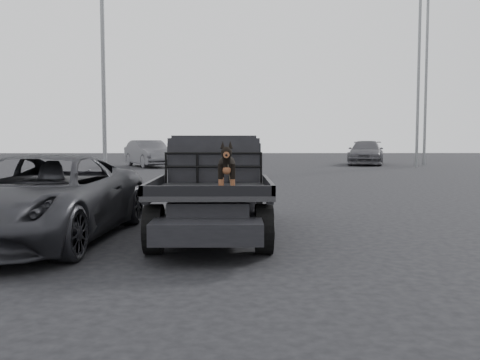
{
  "coord_description": "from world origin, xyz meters",
  "views": [
    {
      "loc": [
        0.41,
        -7.48,
        1.73
      ],
      "look_at": [
        0.49,
        -0.26,
        1.18
      ],
      "focal_mm": 40.0,
      "sensor_mm": 36.0,
      "label": 1
    }
  ],
  "objects_px": {
    "distant_car_a": "(149,153)",
    "floodlight_near": "(102,4)",
    "flatbed_ute": "(213,209)",
    "floodlight_far": "(427,57)",
    "distant_car_b": "(366,153)",
    "floodlight_mid": "(419,42)",
    "dog": "(227,169)",
    "parked_suv": "(41,198)"
  },
  "relations": [
    {
      "from": "flatbed_ute",
      "to": "floodlight_mid",
      "type": "height_order",
      "value": "floodlight_mid"
    },
    {
      "from": "parked_suv",
      "to": "distant_car_a",
      "type": "height_order",
      "value": "distant_car_a"
    },
    {
      "from": "parked_suv",
      "to": "distant_car_b",
      "type": "relative_size",
      "value": 0.95
    },
    {
      "from": "parked_suv",
      "to": "floodlight_mid",
      "type": "xyz_separation_m",
      "value": [
        14.78,
        24.48,
        7.03
      ]
    },
    {
      "from": "dog",
      "to": "distant_car_b",
      "type": "xyz_separation_m",
      "value": [
        9.14,
        28.44,
        -0.48
      ]
    },
    {
      "from": "floodlight_near",
      "to": "floodlight_mid",
      "type": "relative_size",
      "value": 0.96
    },
    {
      "from": "flatbed_ute",
      "to": "distant_car_b",
      "type": "height_order",
      "value": "distant_car_b"
    },
    {
      "from": "flatbed_ute",
      "to": "floodlight_far",
      "type": "xyz_separation_m",
      "value": [
        13.13,
        25.96,
        6.67
      ]
    },
    {
      "from": "dog",
      "to": "floodlight_far",
      "type": "xyz_separation_m",
      "value": [
        12.86,
        27.69,
        5.84
      ]
    },
    {
      "from": "parked_suv",
      "to": "floodlight_mid",
      "type": "relative_size",
      "value": 0.37
    },
    {
      "from": "dog",
      "to": "parked_suv",
      "type": "relative_size",
      "value": 0.14
    },
    {
      "from": "flatbed_ute",
      "to": "parked_suv",
      "type": "bearing_deg",
      "value": -167.23
    },
    {
      "from": "distant_car_b",
      "to": "floodlight_near",
      "type": "distance_m",
      "value": 20.76
    },
    {
      "from": "distant_car_a",
      "to": "floodlight_mid",
      "type": "bearing_deg",
      "value": -28.46
    },
    {
      "from": "flatbed_ute",
      "to": "floodlight_near",
      "type": "relative_size",
      "value": 0.39
    },
    {
      "from": "floodlight_mid",
      "to": "floodlight_far",
      "type": "xyz_separation_m",
      "value": [
        1.24,
        2.13,
        -0.63
      ]
    },
    {
      "from": "dog",
      "to": "flatbed_ute",
      "type": "bearing_deg",
      "value": 98.9
    },
    {
      "from": "parked_suv",
      "to": "distant_car_a",
      "type": "distance_m",
      "value": 24.81
    },
    {
      "from": "distant_car_b",
      "to": "floodlight_near",
      "type": "height_order",
      "value": "floodlight_near"
    },
    {
      "from": "distant_car_b",
      "to": "distant_car_a",
      "type": "bearing_deg",
      "value": -153.62
    },
    {
      "from": "floodlight_near",
      "to": "floodlight_far",
      "type": "height_order",
      "value": "floodlight_near"
    },
    {
      "from": "flatbed_ute",
      "to": "floodlight_far",
      "type": "distance_m",
      "value": 29.84
    },
    {
      "from": "parked_suv",
      "to": "distant_car_a",
      "type": "xyz_separation_m",
      "value": [
        -2.1,
        24.72,
        0.1
      ]
    },
    {
      "from": "dog",
      "to": "distant_car_a",
      "type": "bearing_deg",
      "value": 101.52
    },
    {
      "from": "dog",
      "to": "floodlight_far",
      "type": "bearing_deg",
      "value": 65.09
    },
    {
      "from": "distant_car_b",
      "to": "floodlight_near",
      "type": "relative_size",
      "value": 0.41
    },
    {
      "from": "dog",
      "to": "floodlight_far",
      "type": "relative_size",
      "value": 0.06
    },
    {
      "from": "distant_car_b",
      "to": "floodlight_far",
      "type": "relative_size",
      "value": 0.43
    },
    {
      "from": "distant_car_a",
      "to": "distant_car_b",
      "type": "distance_m",
      "value": 14.64
    },
    {
      "from": "distant_car_a",
      "to": "floodlight_near",
      "type": "bearing_deg",
      "value": -118.9
    },
    {
      "from": "parked_suv",
      "to": "distant_car_a",
      "type": "bearing_deg",
      "value": 98.72
    },
    {
      "from": "flatbed_ute",
      "to": "parked_suv",
      "type": "relative_size",
      "value": 1.02
    },
    {
      "from": "dog",
      "to": "distant_car_a",
      "type": "xyz_separation_m",
      "value": [
        -5.26,
        25.79,
        -0.45
      ]
    },
    {
      "from": "parked_suv",
      "to": "floodlight_far",
      "type": "distance_m",
      "value": 31.71
    },
    {
      "from": "flatbed_ute",
      "to": "distant_car_a",
      "type": "xyz_separation_m",
      "value": [
        -4.99,
        24.06,
        0.38
      ]
    },
    {
      "from": "distant_car_a",
      "to": "floodlight_far",
      "type": "bearing_deg",
      "value": -21.7
    },
    {
      "from": "floodlight_far",
      "to": "floodlight_near",
      "type": "bearing_deg",
      "value": -145.93
    },
    {
      "from": "floodlight_far",
      "to": "parked_suv",
      "type": "bearing_deg",
      "value": -121.05
    },
    {
      "from": "floodlight_mid",
      "to": "distant_car_b",
      "type": "bearing_deg",
      "value": 130.78
    },
    {
      "from": "distant_car_a",
      "to": "floodlight_far",
      "type": "xyz_separation_m",
      "value": [
        18.12,
        1.89,
        6.3
      ]
    },
    {
      "from": "flatbed_ute",
      "to": "floodlight_mid",
      "type": "xyz_separation_m",
      "value": [
        11.89,
        23.83,
        7.3
      ]
    },
    {
      "from": "flatbed_ute",
      "to": "dog",
      "type": "bearing_deg",
      "value": -81.1
    }
  ]
}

